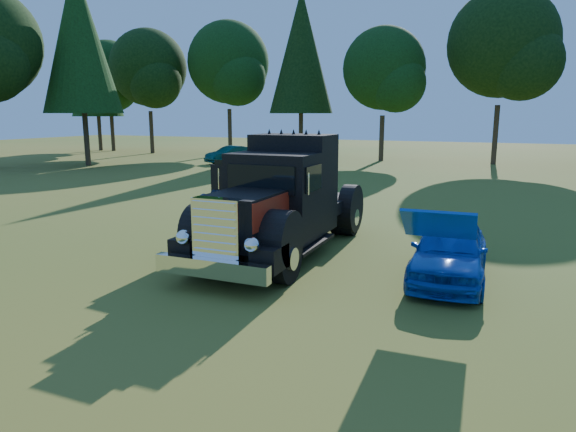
# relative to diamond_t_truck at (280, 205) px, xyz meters

# --- Properties ---
(ground) EXTENTS (120.00, 120.00, 0.00)m
(ground) POSITION_rel_diamond_t_truck_xyz_m (0.28, -2.15, -1.28)
(ground) COLOR #325819
(ground) RESTS_ON ground
(treeline) EXTENTS (72.10, 24.04, 13.84)m
(treeline) POSITION_rel_diamond_t_truck_xyz_m (-3.30, 25.66, 6.42)
(treeline) COLOR #2D2116
(treeline) RESTS_ON ground
(diamond_t_truck) EXTENTS (3.38, 7.16, 3.00)m
(diamond_t_truck) POSITION_rel_diamond_t_truck_xyz_m (0.00, 0.00, 0.00)
(diamond_t_truck) COLOR black
(diamond_t_truck) RESTS_ON ground
(hotrod_coupe) EXTENTS (1.64, 4.09, 1.89)m
(hotrod_coupe) POSITION_rel_diamond_t_truck_xyz_m (4.19, -0.49, -0.63)
(hotrod_coupe) COLOR #0841B3
(hotrod_coupe) RESTS_ON ground
(spectator_near) EXTENTS (0.64, 0.72, 1.64)m
(spectator_near) POSITION_rel_diamond_t_truck_xyz_m (-1.39, -1.22, -0.46)
(spectator_near) COLOR #1E2F47
(spectator_near) RESTS_ON ground
(spectator_far) EXTENTS (0.99, 0.98, 1.61)m
(spectator_far) POSITION_rel_diamond_t_truck_xyz_m (-1.59, -0.35, -0.47)
(spectator_far) COLOR #1A1E3E
(spectator_far) RESTS_ON ground
(distant_teal_car) EXTENTS (2.78, 3.98, 1.24)m
(distant_teal_car) POSITION_rel_diamond_t_truck_xyz_m (-13.30, 21.07, -0.66)
(distant_teal_car) COLOR #093238
(distant_teal_car) RESTS_ON ground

